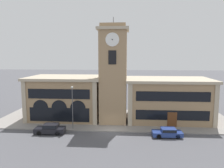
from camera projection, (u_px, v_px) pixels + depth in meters
ground_plane at (111, 132)px, 33.06m from camera, size 300.00×300.00×0.00m
sidewalk_kerb at (114, 119)px, 39.77m from camera, size 41.46×13.58×0.15m
clock_tower at (113, 74)px, 37.10m from camera, size 5.18×5.18×17.87m
town_hall_left_wing at (66, 97)px, 40.38m from camera, size 13.36×9.36×7.76m
town_hall_right_wing at (168, 99)px, 38.99m from camera, size 14.89×9.36×7.53m
parked_car_near at (50, 129)px, 32.39m from camera, size 4.44×1.99×1.48m
parked_car_mid at (168, 132)px, 31.09m from camera, size 4.28×1.97×1.29m
street_lamp at (72, 102)px, 33.66m from camera, size 0.36×0.36×6.73m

